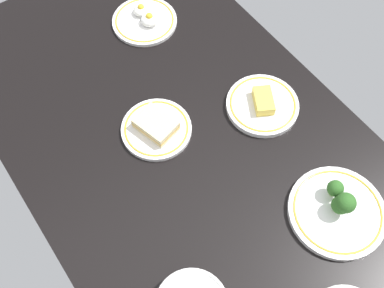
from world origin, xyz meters
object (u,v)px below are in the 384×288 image
at_px(plate_sandwich, 156,128).
at_px(plate_eggs, 145,20).
at_px(plate_broccoli, 338,209).
at_px(plate_cheese, 263,104).

relative_size(plate_sandwich, plate_eggs, 0.95).
bearing_deg(plate_broccoli, plate_sandwich, -153.17).
bearing_deg(plate_eggs, plate_broccoli, 2.90).
distance_m(plate_sandwich, plate_broccoli, 0.47).
bearing_deg(plate_sandwich, plate_cheese, 68.81).
bearing_deg(plate_eggs, plate_sandwich, -28.45).
xyz_separation_m(plate_sandwich, plate_eggs, (-0.33, 0.18, -0.00)).
distance_m(plate_eggs, plate_cheese, 0.44).
height_order(plate_sandwich, plate_eggs, plate_eggs).
relative_size(plate_sandwich, plate_cheese, 0.95).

